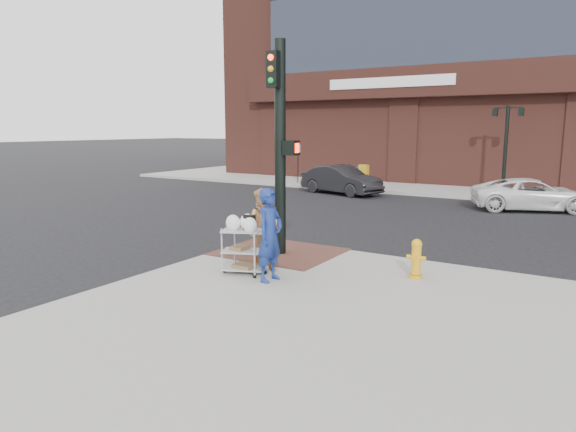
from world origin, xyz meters
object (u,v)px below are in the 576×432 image
Objects in this scene: minivan_white at (532,195)px; sedan_dark at (341,180)px; traffic_signal_pole at (280,142)px; utility_cart at (244,247)px; lamp_post at (506,140)px; pedestrian_tan at (264,230)px; fire_hydrant at (416,258)px; woman_blue at (270,235)px.

sedan_dark is at bearing 63.83° from minivan_white.
traffic_signal_pole is 2.81m from utility_cart.
traffic_signal_pole reaches higher than lamp_post.
sedan_dark is (-6.78, -3.16, -1.93)m from lamp_post.
traffic_signal_pole is 12.42m from minivan_white.
lamp_post is 2.28× the size of pedestrian_tan.
fire_hydrant is at bearing -4.70° from traffic_signal_pole.
lamp_post is at bearing 78.21° from pedestrian_tan.
lamp_post reaches higher than fire_hydrant.
pedestrian_tan is (-0.55, 0.60, -0.05)m from woman_blue.
pedestrian_tan is at bearing 44.31° from woman_blue.
traffic_signal_pole is 13.00m from sedan_dark.
minivan_white is 11.80m from fire_hydrant.
minivan_white is at bearing 86.47° from fire_hydrant.
traffic_signal_pole is 1.13× the size of minivan_white.
traffic_signal_pole reaches higher than fire_hydrant.
sedan_dark reaches higher than minivan_white.
woman_blue is 0.81m from pedestrian_tan.
woman_blue reaches higher than pedestrian_tan.
woman_blue is 2.28× the size of fire_hydrant.
utility_cart is at bearing -154.01° from fire_hydrant.
utility_cart reaches higher than fire_hydrant.
pedestrian_tan is 0.42× the size of sedan_dark.
pedestrian_tan is at bearing -159.74° from fire_hydrant.
sedan_dark is (-4.79, 13.45, -0.34)m from pedestrian_tan.
lamp_post is 15.67m from fire_hydrant.
lamp_post reaches higher than pedestrian_tan.
utility_cart is (4.58, -13.89, 0.03)m from sedan_dark.
minivan_white is (3.68, 12.87, -0.41)m from pedestrian_tan.
traffic_signal_pole is 2.32m from pedestrian_tan.
minivan_white is 5.44× the size of fire_hydrant.
lamp_post is 0.96× the size of sedan_dark.
sedan_dark is at bearing 108.26° from utility_cart.
minivan_white is at bearing 73.74° from utility_cart.
traffic_signal_pole is (-2.48, -15.23, 0.21)m from lamp_post.
woman_blue is (1.02, -1.97, -1.75)m from traffic_signal_pole.
minivan_white is at bearing -65.73° from lamp_post.
woman_blue is 1.06× the size of pedestrian_tan.
utility_cart is (-2.20, -17.05, -1.90)m from lamp_post.
woman_blue reaches higher than minivan_white.
woman_blue reaches higher than fire_hydrant.
fire_hydrant is (0.96, -15.51, -2.05)m from lamp_post.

